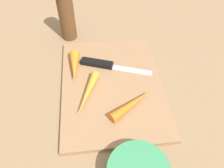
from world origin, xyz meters
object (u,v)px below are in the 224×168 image
carrot_shortest (74,66)px  pepper_grinder (67,18)px  knife (102,64)px  carrot_medium (132,104)px  carrot_longest (87,93)px  cutting_board (112,86)px

carrot_shortest → pepper_grinder: pepper_grinder is taller
knife → carrot_medium: carrot_medium is taller
carrot_longest → pepper_grinder: 0.27m
knife → pepper_grinder: size_ratio=1.36×
cutting_board → pepper_grinder: (-0.23, -0.11, 0.07)m
knife → carrot_medium: size_ratio=1.54×
carrot_shortest → carrot_longest: size_ratio=0.77×
knife → carrot_shortest: 0.08m
knife → pepper_grinder: (-0.16, -0.09, 0.05)m
cutting_board → pepper_grinder: size_ratio=2.50×
carrot_longest → pepper_grinder: pepper_grinder is taller
cutting_board → carrot_medium: size_ratio=2.84×
knife → pepper_grinder: pepper_grinder is taller
knife → carrot_medium: (0.15, 0.06, 0.01)m
carrot_longest → carrot_medium: 0.11m
carrot_shortest → carrot_longest: carrot_shortest is taller
carrot_longest → pepper_grinder: size_ratio=0.92×
knife → carrot_longest: carrot_longest is taller
carrot_shortest → pepper_grinder: (-0.17, -0.02, 0.05)m
knife → carrot_shortest: (0.01, -0.07, 0.01)m
cutting_board → carrot_longest: (0.03, -0.06, 0.02)m
carrot_longest → pepper_grinder: bearing=-148.1°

